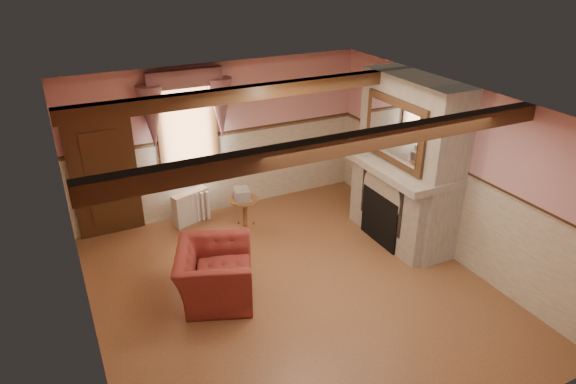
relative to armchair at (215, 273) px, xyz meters
name	(u,v)px	position (x,y,z in m)	size (l,w,h in m)	color
floor	(293,290)	(1.06, -0.38, -0.39)	(5.50, 6.00, 0.01)	brown
ceiling	(294,106)	(1.06, -0.38, 2.41)	(5.50, 6.00, 0.01)	silver
wall_back	(220,139)	(1.06, 2.62, 1.01)	(5.50, 0.02, 2.80)	#D6949A
wall_front	(446,345)	(1.06, -3.38, 1.01)	(5.50, 0.02, 2.80)	#D6949A
wall_left	(80,255)	(-1.69, -0.38, 1.01)	(0.02, 6.00, 2.80)	#D6949A
wall_right	(450,171)	(3.81, -0.38, 1.01)	(0.02, 6.00, 2.80)	#D6949A
wainscot	(294,247)	(1.06, -0.38, 0.36)	(5.50, 6.00, 1.50)	beige
chair_rail	(294,200)	(1.06, -0.38, 1.11)	(5.50, 6.00, 0.08)	black
firebox	(383,218)	(3.06, 0.22, 0.06)	(0.20, 0.95, 0.90)	black
armchair	(215,273)	(0.00, 0.00, 0.00)	(1.20, 1.05, 0.78)	maroon
side_table	(245,213)	(1.15, 1.73, -0.11)	(0.52, 0.52, 0.55)	brown
book_stack	(242,194)	(1.11, 1.73, 0.26)	(0.26, 0.32, 0.20)	#B7AD8C
radiator	(191,207)	(0.33, 2.32, -0.09)	(0.70, 0.18, 0.60)	silver
bowl	(408,164)	(3.31, 0.01, 1.08)	(0.37, 0.37, 0.09)	brown
mantel_clock	(372,141)	(3.31, 1.02, 1.13)	(0.14, 0.24, 0.20)	black
oil_lamp	(384,145)	(3.31, 0.68, 1.17)	(0.11, 0.11, 0.28)	gold
candle_red	(418,167)	(3.31, -0.23, 1.11)	(0.06, 0.06, 0.16)	#B52716
jar_yellow	(413,166)	(3.31, -0.11, 1.09)	(0.06, 0.06, 0.12)	yellow
fireplace	(409,161)	(3.49, 0.22, 1.01)	(0.85, 2.00, 2.80)	gray
mantel	(400,166)	(3.31, 0.22, 0.97)	(1.05, 2.05, 0.12)	gray
overmantel_mirror	(394,132)	(3.12, 0.22, 1.58)	(0.06, 1.44, 1.04)	silver
door	(105,178)	(-1.04, 2.56, 0.66)	(1.10, 0.10, 2.10)	black
window	(188,131)	(0.46, 2.59, 1.26)	(1.06, 0.08, 2.02)	white
window_drapes	(186,99)	(0.46, 2.50, 1.86)	(1.30, 0.14, 1.40)	gray
ceiling_beam_front	(345,144)	(1.06, -1.58, 2.31)	(5.50, 0.18, 0.20)	black
ceiling_beam_back	(257,92)	(1.06, 0.82, 2.31)	(5.50, 0.18, 0.20)	black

